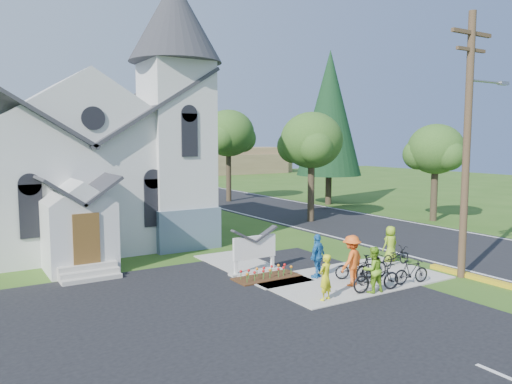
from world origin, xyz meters
TOP-DOWN VIEW (x-y plane):
  - ground at (0.00, 0.00)m, footprint 120.00×120.00m
  - parking_lot at (-7.00, -2.00)m, footprint 20.00×16.00m
  - road at (10.00, 15.00)m, footprint 8.00×90.00m
  - sidewalk at (1.50, 0.50)m, footprint 7.00×4.00m
  - church at (-5.48, 12.48)m, footprint 12.35×12.00m
  - church_sign at (-1.20, 3.20)m, footprint 2.20×0.40m
  - flower_bed at (-1.20, 2.30)m, footprint 2.60×1.10m
  - utility_pole at (5.36, -1.50)m, footprint 3.45×0.28m
  - tree_road_near at (8.50, 12.00)m, footprint 4.00×4.00m
  - tree_road_mid at (9.00, 24.00)m, footprint 4.40×4.40m
  - tree_road_far at (15.50, 8.00)m, footprint 3.60×3.60m
  - conifer at (15.00, 18.00)m, footprint 5.20×5.20m
  - distant_hills at (3.36, 56.33)m, footprint 61.00×10.00m
  - cyclist_0 at (-1.05, -0.99)m, footprint 0.64×0.50m
  - bike_0 at (1.05, -1.20)m, footprint 1.95×0.94m
  - cyclist_1 at (0.88, -1.20)m, footprint 0.85×0.70m
  - bike_1 at (1.89, -0.12)m, footprint 1.70×0.59m
  - cyclist_2 at (0.43, 1.26)m, footprint 1.07×0.78m
  - bike_2 at (1.57, 0.38)m, footprint 1.74×1.11m
  - cyclist_3 at (0.83, -0.20)m, footprint 1.34×1.02m
  - bike_3 at (2.83, -1.20)m, footprint 1.53×0.66m
  - cyclist_4 at (4.70, 1.58)m, footprint 0.77×0.51m
  - bike_4 at (4.38, 0.98)m, footprint 1.52×0.55m

SIDE VIEW (x-z plane):
  - ground at x=0.00m, z-range 0.00..0.00m
  - parking_lot at x=-7.00m, z-range 0.00..0.02m
  - road at x=10.00m, z-range 0.00..0.02m
  - sidewalk at x=1.50m, z-range 0.00..0.05m
  - flower_bed at x=-1.20m, z-range 0.00..0.07m
  - bike_4 at x=4.38m, z-range 0.05..0.84m
  - bike_2 at x=1.57m, z-range 0.05..0.91m
  - bike_3 at x=2.83m, z-range 0.05..0.94m
  - bike_0 at x=1.05m, z-range 0.05..1.03m
  - bike_1 at x=1.89m, z-range 0.05..1.06m
  - cyclist_0 at x=-1.05m, z-range 0.05..1.58m
  - cyclist_4 at x=4.70m, z-range 0.05..1.60m
  - cyclist_1 at x=0.88m, z-range 0.05..1.65m
  - cyclist_2 at x=0.43m, z-range 0.05..1.74m
  - cyclist_3 at x=0.83m, z-range 0.05..1.89m
  - church_sign at x=-1.20m, z-range 0.18..1.88m
  - distant_hills at x=3.36m, z-range -0.63..4.97m
  - tree_road_far at x=15.50m, z-range 1.48..7.78m
  - tree_road_near at x=8.50m, z-range 1.68..8.73m
  - church at x=-5.48m, z-range -1.25..11.75m
  - utility_pole at x=5.36m, z-range 0.40..10.40m
  - tree_road_mid at x=9.00m, z-range 1.88..9.68m
  - conifer at x=15.00m, z-range 1.19..13.59m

